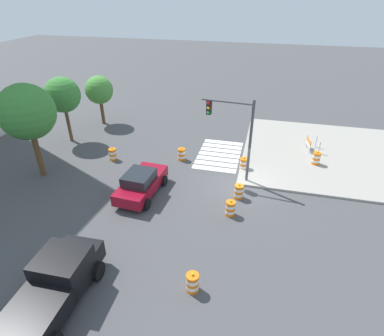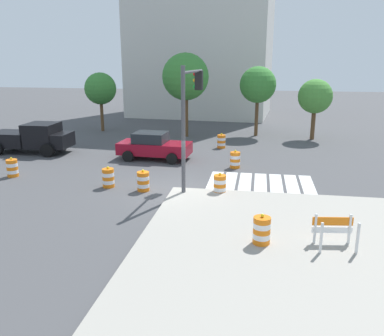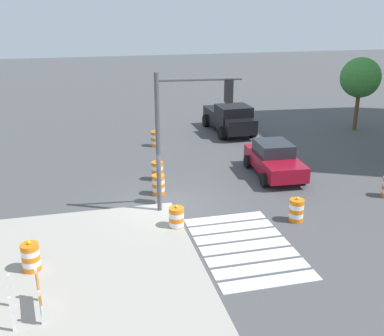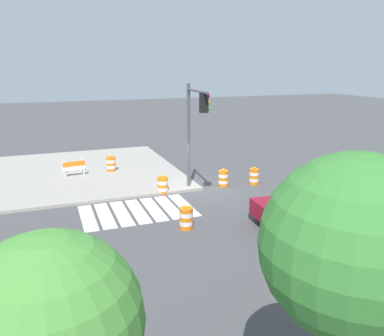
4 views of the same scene
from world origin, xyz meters
TOP-DOWN VIEW (x-y plane):
  - ground_plane at (0.00, 0.00)m, footprint 120.00×120.00m
  - sidewalk_corner at (6.00, -6.00)m, footprint 12.00×12.00m
  - crosswalk_stripes at (4.00, 1.80)m, footprint 5.10×3.20m
  - sports_car at (-2.41, 5.64)m, footprint 4.41×2.36m
  - pickup_truck at (-10.44, 6.06)m, footprint 5.20×2.45m
  - traffic_barrel_near_corner at (1.33, 9.43)m, footprint 0.56×0.56m
  - traffic_barrel_crosswalk_end at (2.57, 4.42)m, footprint 0.56×0.56m
  - traffic_barrel_median_near at (-1.35, -0.30)m, footprint 0.56×0.56m
  - traffic_barrel_median_far at (-8.68, 0.83)m, footprint 0.56×0.56m
  - traffic_barrel_far_curb at (-3.14, -0.03)m, footprint 0.56×0.56m
  - traffic_barrel_lane_center at (2.19, -0.25)m, footprint 0.56×0.56m
  - traffic_barrel_on_sidewalk at (4.03, -5.26)m, footprint 0.56×0.56m
  - construction_barricade at (6.29, -5.01)m, footprint 1.33×0.94m
  - traffic_light_pole at (0.70, 0.53)m, footprint 0.55×3.28m
  - street_tree_streetside_mid at (7.79, 13.56)m, footprint 2.50×2.50m
  - street_tree_streetside_far at (3.59, 14.35)m, footprint 2.78×2.78m
  - street_tree_corner_lot at (-1.81, 13.18)m, footprint 3.54×3.54m

SIDE VIEW (x-z plane):
  - ground_plane at x=0.00m, z-range 0.00..0.00m
  - crosswalk_stripes at x=4.00m, z-range 0.00..0.02m
  - sidewalk_corner at x=6.00m, z-range 0.00..0.15m
  - traffic_barrel_near_corner at x=1.33m, z-range -0.06..0.96m
  - traffic_barrel_crosswalk_end at x=2.57m, z-range -0.06..0.96m
  - traffic_barrel_median_near at x=-1.35m, z-range -0.06..0.96m
  - traffic_barrel_median_far at x=-8.68m, z-range -0.06..0.96m
  - traffic_barrel_far_curb at x=-3.14m, z-range -0.06..0.96m
  - traffic_barrel_lane_center at x=2.19m, z-range -0.06..0.96m
  - traffic_barrel_on_sidewalk at x=4.03m, z-range 0.09..1.11m
  - construction_barricade at x=6.29m, z-range 0.22..1.22m
  - sports_car at x=-2.41m, z-range 0.00..1.63m
  - pickup_truck at x=-10.44m, z-range 0.01..1.93m
  - street_tree_streetside_mid at x=7.79m, z-range 0.95..5.41m
  - traffic_light_pole at x=0.70m, z-range 1.16..6.66m
  - street_tree_streetside_far at x=3.59m, z-range 1.26..6.60m
  - street_tree_corner_lot at x=-1.81m, z-range 1.37..7.70m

